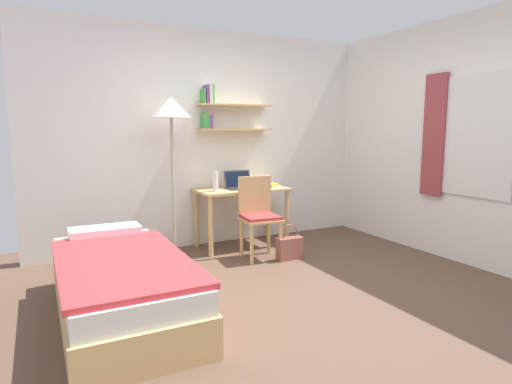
% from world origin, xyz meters
% --- Properties ---
extents(ground_plane, '(5.28, 5.28, 0.00)m').
position_xyz_m(ground_plane, '(0.00, 0.00, 0.00)').
color(ground_plane, brown).
extents(wall_back, '(4.40, 0.27, 2.60)m').
position_xyz_m(wall_back, '(0.00, 2.02, 1.31)').
color(wall_back, white).
rests_on(wall_back, ground_plane).
extents(wall_right, '(0.10, 4.40, 2.60)m').
position_xyz_m(wall_right, '(2.02, 0.00, 1.30)').
color(wall_right, white).
rests_on(wall_right, ground_plane).
extents(bed, '(0.89, 1.92, 0.54)m').
position_xyz_m(bed, '(-1.46, 0.33, 0.24)').
color(bed, tan).
rests_on(bed, ground_plane).
extents(desk, '(1.09, 0.58, 0.71)m').
position_xyz_m(desk, '(0.21, 1.70, 0.58)').
color(desk, tan).
rests_on(desk, ground_plane).
extents(desk_chair, '(0.44, 0.42, 0.90)m').
position_xyz_m(desk_chair, '(0.17, 1.19, 0.50)').
color(desk_chair, tan).
rests_on(desk_chair, ground_plane).
extents(standing_lamp, '(0.43, 0.43, 1.76)m').
position_xyz_m(standing_lamp, '(-0.66, 1.62, 1.57)').
color(standing_lamp, '#B2A893').
rests_on(standing_lamp, ground_plane).
extents(laptop, '(0.34, 0.22, 0.21)m').
position_xyz_m(laptop, '(0.18, 1.72, 0.77)').
color(laptop, '#2D2D33').
rests_on(laptop, desk).
extents(water_bottle, '(0.07, 0.07, 0.23)m').
position_xyz_m(water_bottle, '(-0.17, 1.62, 0.83)').
color(water_bottle, silver).
rests_on(water_bottle, desk).
extents(book_stack, '(0.18, 0.24, 0.04)m').
position_xyz_m(book_stack, '(0.60, 1.65, 0.73)').
color(book_stack, silver).
rests_on(book_stack, desk).
extents(handbag, '(0.29, 0.11, 0.39)m').
position_xyz_m(handbag, '(0.43, 0.96, 0.13)').
color(handbag, '#99564C').
rests_on(handbag, ground_plane).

